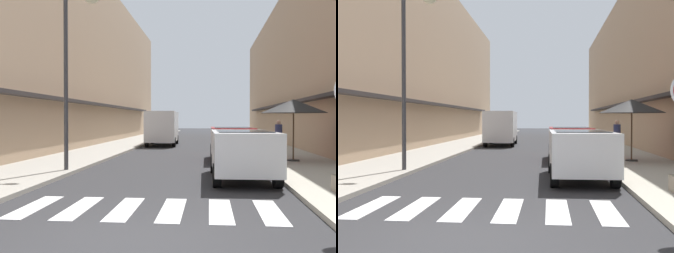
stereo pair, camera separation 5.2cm
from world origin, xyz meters
TOP-DOWN VIEW (x-y plane):
  - ground_plane at (0.00, 20.77)m, footprint 114.21×114.21m
  - sidewalk_left at (-4.79, 20.77)m, footprint 3.12×72.68m
  - sidewalk_right at (4.79, 20.77)m, footprint 3.12×72.68m
  - building_row_left at (-8.84, 22.36)m, footprint 5.50×48.72m
  - building_row_right at (8.84, 22.36)m, footprint 5.50×48.72m
  - crosswalk at (-0.00, 2.19)m, footprint 5.20×2.20m
  - parked_car_near at (2.18, 6.41)m, footprint 1.87×4.32m
  - parked_car_mid at (2.18, 12.14)m, footprint 1.83×4.05m
  - delivery_van at (-2.03, 22.30)m, footprint 2.12×5.45m
  - street_lamp at (-3.39, 7.37)m, footprint 1.19×0.28m
  - cafe_umbrella at (4.60, 11.08)m, footprint 2.63×2.63m
  - pedestrian_walking_near at (4.54, 14.22)m, footprint 0.34×0.34m

SIDE VIEW (x-z plane):
  - ground_plane at x=0.00m, z-range 0.00..0.00m
  - crosswalk at x=0.00m, z-range 0.00..0.01m
  - sidewalk_left at x=-4.79m, z-range 0.00..0.12m
  - sidewalk_right at x=4.79m, z-range 0.00..0.12m
  - parked_car_mid at x=2.18m, z-range 0.19..1.66m
  - parked_car_near at x=2.18m, z-range 0.19..1.66m
  - pedestrian_walking_near at x=4.54m, z-range 0.16..1.83m
  - delivery_van at x=-2.03m, z-range 0.22..2.59m
  - cafe_umbrella at x=4.60m, z-range 1.08..3.58m
  - street_lamp at x=-3.39m, z-range 0.73..6.61m
  - building_row_right at x=8.84m, z-range 0.00..10.72m
  - building_row_left at x=-8.84m, z-range 0.00..11.94m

